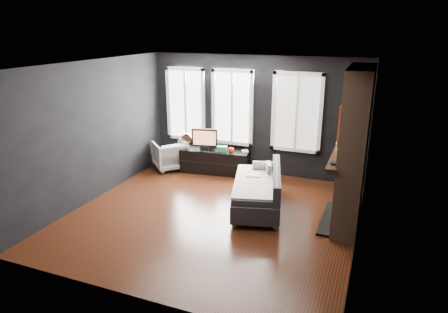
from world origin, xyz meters
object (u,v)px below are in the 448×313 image
at_px(mug, 231,149).
at_px(media_console, 215,161).
at_px(sofa, 257,188).
at_px(mantel_vase, 341,143).
at_px(armchair, 170,154).
at_px(book, 242,147).
at_px(monitor, 205,138).

bearing_deg(mug, media_console, 176.90).
bearing_deg(sofa, mug, 111.12).
bearing_deg(mantel_vase, armchair, 167.44).
distance_m(media_console, book, 0.74).
relative_size(sofa, book, 9.33).
distance_m(media_console, monitor, 0.61).
relative_size(armchair, monitor, 1.20).
bearing_deg(sofa, armchair, 137.71).
xyz_separation_m(armchair, mantel_vase, (4.00, -0.89, 0.94)).
height_order(sofa, monitor, monitor).
relative_size(book, mantel_vase, 1.12).
bearing_deg(mantel_vase, monitor, 161.94).
height_order(media_console, book, book).
bearing_deg(monitor, mug, -10.97).
xyz_separation_m(sofa, book, (-0.86, 1.61, 0.25)).
bearing_deg(media_console, mantel_vase, -26.26).
distance_m(armchair, mug, 1.55).
distance_m(media_console, mantel_vase, 3.25).
distance_m(monitor, mug, 0.69).
bearing_deg(monitor, media_console, -5.15).
bearing_deg(mantel_vase, mug, 157.49).
bearing_deg(mug, book, 32.19).
bearing_deg(armchair, book, 143.18).
height_order(sofa, mug, sofa).
xyz_separation_m(book, mantel_vase, (2.27, -1.16, 0.67)).
distance_m(monitor, book, 0.90).
bearing_deg(monitor, book, -2.28).
bearing_deg(mug, monitor, -179.57).
height_order(armchair, monitor, monitor).
xyz_separation_m(armchair, mug, (1.52, 0.14, 0.24)).
distance_m(monitor, mantel_vase, 3.34).
bearing_deg(monitor, armchair, 177.27).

